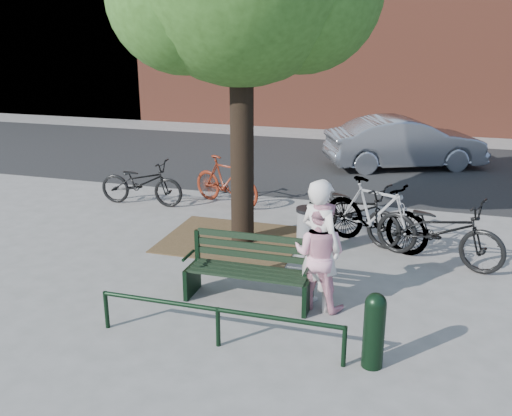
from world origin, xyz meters
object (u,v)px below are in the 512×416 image
(park_bench, at_px, (250,268))
(litter_bin, at_px, (308,232))
(person_left, at_px, (320,245))
(parked_car, at_px, (405,143))
(bicycle_c, at_px, (353,210))
(person_right, at_px, (320,255))
(bollard, at_px, (374,328))

(park_bench, height_order, litter_bin, park_bench)
(person_left, bearing_deg, parked_car, -60.03)
(bicycle_c, bearing_deg, park_bench, -172.07)
(person_right, height_order, litter_bin, person_right)
(person_left, xyz_separation_m, parked_car, (0.70, 8.54, -0.21))
(person_right, xyz_separation_m, litter_bin, (-0.52, 1.75, -0.34))
(park_bench, bearing_deg, parked_car, 79.19)
(person_right, xyz_separation_m, bicycle_c, (0.09, 2.76, -0.22))
(person_right, relative_size, bollard, 1.67)
(park_bench, xyz_separation_m, parked_car, (1.65, 8.62, 0.21))
(person_right, bearing_deg, parked_car, -84.28)
(person_left, height_order, parked_car, person_left)
(litter_bin, height_order, bicycle_c, bicycle_c)
(person_left, xyz_separation_m, litter_bin, (-0.52, 1.75, -0.48))
(bollard, distance_m, litter_bin, 3.30)
(litter_bin, xyz_separation_m, parked_car, (1.21, 6.80, 0.27))
(park_bench, distance_m, parked_car, 8.77)
(person_right, height_order, parked_car, person_right)
(person_right, height_order, bicycle_c, person_right)
(person_right, distance_m, litter_bin, 1.85)
(bicycle_c, bearing_deg, bollard, -141.07)
(litter_bin, relative_size, parked_car, 0.20)
(person_right, height_order, bollard, person_right)
(bicycle_c, bearing_deg, parked_car, 22.03)
(bollard, bearing_deg, person_right, 124.42)
(person_right, bearing_deg, park_bench, 14.65)
(park_bench, xyz_separation_m, litter_bin, (0.43, 1.82, -0.06))
(person_left, height_order, bicycle_c, person_left)
(litter_bin, bearing_deg, bicycle_c, 59.14)
(parked_car, bearing_deg, person_left, 151.42)
(park_bench, height_order, person_right, person_right)
(litter_bin, height_order, parked_car, parked_car)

